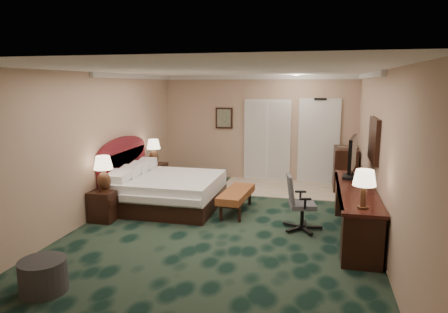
% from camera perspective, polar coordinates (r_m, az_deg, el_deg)
% --- Properties ---
extents(floor, '(5.00, 7.50, 0.00)m').
position_cam_1_polar(floor, '(7.14, 0.13, -10.04)').
color(floor, black).
rests_on(floor, ground).
extents(ceiling, '(5.00, 7.50, 0.00)m').
position_cam_1_polar(ceiling, '(6.70, 0.14, 12.15)').
color(ceiling, white).
rests_on(ceiling, wall_back).
extents(wall_back, '(5.00, 0.00, 2.70)m').
position_cam_1_polar(wall_back, '(10.44, 4.88, 4.05)').
color(wall_back, tan).
rests_on(wall_back, ground).
extents(wall_front, '(5.00, 0.00, 2.70)m').
position_cam_1_polar(wall_front, '(3.36, -14.94, -9.78)').
color(wall_front, tan).
rests_on(wall_front, ground).
extents(wall_left, '(0.00, 7.50, 2.70)m').
position_cam_1_polar(wall_left, '(7.75, -18.16, 1.38)').
color(wall_left, tan).
rests_on(wall_left, ground).
extents(wall_right, '(0.00, 7.50, 2.70)m').
position_cam_1_polar(wall_right, '(6.68, 21.48, -0.18)').
color(wall_right, tan).
rests_on(wall_right, ground).
extents(crown_molding, '(5.00, 7.50, 0.10)m').
position_cam_1_polar(crown_molding, '(6.70, 0.14, 11.73)').
color(crown_molding, white).
rests_on(crown_molding, wall_back).
extents(tile_patch, '(3.20, 1.70, 0.01)m').
position_cam_1_polar(tile_patch, '(9.76, 9.26, -4.53)').
color(tile_patch, beige).
rests_on(tile_patch, ground).
extents(headboard, '(0.12, 2.00, 1.40)m').
position_cam_1_polar(headboard, '(8.69, -14.16, -1.85)').
color(headboard, '#520F12').
rests_on(headboard, ground).
extents(entry_door, '(1.02, 0.06, 2.18)m').
position_cam_1_polar(entry_door, '(10.34, 13.36, 2.06)').
color(entry_door, white).
rests_on(entry_door, ground).
extents(closet_doors, '(1.20, 0.06, 2.10)m').
position_cam_1_polar(closet_doors, '(10.41, 6.19, 2.34)').
color(closet_doors, '#B8B6B0').
rests_on(closet_doors, ground).
extents(wall_art, '(0.45, 0.06, 0.55)m').
position_cam_1_polar(wall_art, '(10.55, 0.01, 5.51)').
color(wall_art, '#476256').
rests_on(wall_art, wall_back).
extents(wall_mirror, '(0.05, 0.95, 0.75)m').
position_cam_1_polar(wall_mirror, '(7.24, 20.63, 2.23)').
color(wall_mirror, white).
rests_on(wall_mirror, wall_right).
extents(bed, '(2.01, 1.86, 0.64)m').
position_cam_1_polar(bed, '(8.25, -7.95, -5.01)').
color(bed, white).
rests_on(bed, ground).
extents(nightstand_near, '(0.45, 0.51, 0.56)m').
position_cam_1_polar(nightstand_near, '(7.74, -16.70, -6.68)').
color(nightstand_near, black).
rests_on(nightstand_near, ground).
extents(nightstand_far, '(0.49, 0.56, 0.61)m').
position_cam_1_polar(nightstand_far, '(9.69, -9.88, -2.83)').
color(nightstand_far, black).
rests_on(nightstand_far, ground).
extents(lamp_near, '(0.41, 0.41, 0.65)m').
position_cam_1_polar(lamp_near, '(7.57, -16.82, -2.34)').
color(lamp_near, black).
rests_on(lamp_near, nightstand_near).
extents(lamp_far, '(0.34, 0.34, 0.60)m').
position_cam_1_polar(lamp_far, '(9.51, -10.01, 0.65)').
color(lamp_far, black).
rests_on(lamp_far, nightstand_far).
extents(bed_bench, '(0.54, 1.32, 0.44)m').
position_cam_1_polar(bed_bench, '(7.87, 1.76, -6.42)').
color(bed_bench, brown).
rests_on(bed_bench, ground).
extents(ottoman, '(0.60, 0.60, 0.40)m').
position_cam_1_polar(ottoman, '(5.49, -24.41, -15.25)').
color(ottoman, '#2A292C').
rests_on(ottoman, ground).
extents(desk, '(0.60, 2.77, 0.80)m').
position_cam_1_polar(desk, '(7.02, 18.20, -7.51)').
color(desk, black).
rests_on(desk, ground).
extents(tv, '(0.24, 0.98, 0.76)m').
position_cam_1_polar(tv, '(7.53, 17.86, -0.16)').
color(tv, black).
rests_on(tv, desk).
extents(desk_lamp, '(0.38, 0.38, 0.55)m').
position_cam_1_polar(desk_lamp, '(5.78, 19.36, -4.39)').
color(desk_lamp, black).
rests_on(desk_lamp, desk).
extents(desk_chair, '(0.66, 0.64, 0.97)m').
position_cam_1_polar(desk_chair, '(7.00, 11.16, -6.49)').
color(desk_chair, '#41424E').
rests_on(desk_chair, ground).
extents(minibar, '(0.53, 0.95, 1.00)m').
position_cam_1_polar(minibar, '(9.94, 16.89, -1.65)').
color(minibar, black).
rests_on(minibar, ground).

